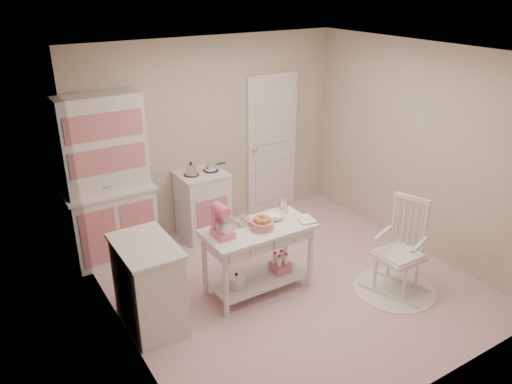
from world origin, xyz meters
TOP-DOWN VIEW (x-y plane):
  - room_shell at (0.00, 0.00)m, footprint 3.84×3.84m
  - door at (0.95, 1.87)m, footprint 0.82×0.05m
  - hutch at (-1.53, 1.66)m, footprint 1.06×0.50m
  - stove at (-0.33, 1.61)m, footprint 0.62×0.57m
  - base_cabinet at (-1.63, 0.19)m, footprint 0.54×0.84m
  - lace_rug at (0.92, -0.71)m, footprint 0.92×0.92m
  - rocking_chair at (0.92, -0.71)m, footprint 0.69×0.84m
  - work_table at (-0.40, 0.11)m, footprint 1.20×0.60m
  - stand_mixer at (-0.82, 0.13)m, footprint 0.21×0.29m
  - cookie_tray at (-0.55, 0.29)m, footprint 0.34×0.24m
  - bread_basket at (-0.38, 0.06)m, footprint 0.25×0.25m
  - mixing_bowl at (-0.14, 0.19)m, footprint 0.23×0.23m
  - metal_pitcher at (0.04, 0.27)m, footprint 0.10×0.10m
  - recipe_book at (0.05, -0.01)m, footprint 0.21×0.26m

SIDE VIEW (x-z plane):
  - lace_rug at x=0.92m, z-range 0.00..0.01m
  - work_table at x=-0.40m, z-range 0.00..0.80m
  - stove at x=-0.33m, z-range 0.00..0.92m
  - base_cabinet at x=-1.63m, z-range 0.00..0.92m
  - rocking_chair at x=0.92m, z-range 0.00..1.10m
  - cookie_tray at x=-0.55m, z-range 0.80..0.82m
  - recipe_book at x=0.05m, z-range 0.80..0.82m
  - mixing_bowl at x=-0.14m, z-range 0.80..0.87m
  - bread_basket at x=-0.38m, z-range 0.80..0.89m
  - metal_pitcher at x=0.04m, z-range 0.80..0.97m
  - stand_mixer at x=-0.82m, z-range 0.80..1.14m
  - door at x=0.95m, z-range 0.00..2.04m
  - hutch at x=-1.53m, z-range 0.00..2.08m
  - room_shell at x=0.00m, z-range 0.34..2.96m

